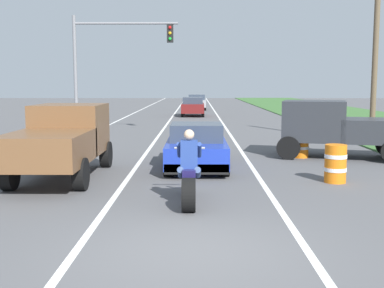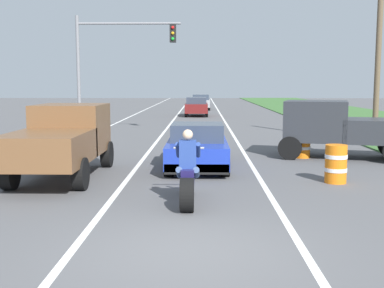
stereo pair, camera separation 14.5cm
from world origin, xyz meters
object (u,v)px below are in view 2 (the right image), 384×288
at_px(sports_car_blue, 197,147).
at_px(distant_car_far_ahead, 197,106).
at_px(pickup_truck_right_shoulder_dark_grey, 343,126).
at_px(construction_barrel_nearest, 336,164).
at_px(construction_barrel_mid, 302,143).
at_px(pickup_truck_left_lane_brown, 63,138).
at_px(distant_car_further_ahead, 201,102).
at_px(traffic_light_mast_near, 111,55).
at_px(motorcycle_with_rider, 188,177).

xyz_separation_m(sports_car_blue, distant_car_far_ahead, (-0.28, 24.00, 0.14)).
height_order(sports_car_blue, pickup_truck_right_shoulder_dark_grey, pickup_truck_right_shoulder_dark_grey).
bearing_deg(distant_car_far_ahead, construction_barrel_nearest, -81.54).
bearing_deg(construction_barrel_nearest, construction_barrel_mid, 89.89).
xyz_separation_m(sports_car_blue, pickup_truck_left_lane_brown, (-3.68, -1.76, 0.48)).
height_order(pickup_truck_right_shoulder_dark_grey, distant_car_further_ahead, pickup_truck_right_shoulder_dark_grey).
height_order(pickup_truck_right_shoulder_dark_grey, distant_car_far_ahead, pickup_truck_right_shoulder_dark_grey).
relative_size(traffic_light_mast_near, construction_barrel_mid, 6.00).
height_order(motorcycle_with_rider, distant_car_far_ahead, motorcycle_with_rider).
relative_size(pickup_truck_left_lane_brown, pickup_truck_right_shoulder_dark_grey, 0.93).
xyz_separation_m(construction_barrel_nearest, distant_car_further_ahead, (-3.60, 35.67, 0.27)).
height_order(motorcycle_with_rider, construction_barrel_nearest, motorcycle_with_rider).
xyz_separation_m(sports_car_blue, traffic_light_mast_near, (-4.51, 10.18, 3.42)).
relative_size(construction_barrel_mid, distant_car_far_ahead, 0.25).
height_order(traffic_light_mast_near, construction_barrel_mid, traffic_light_mast_near).
height_order(pickup_truck_left_lane_brown, construction_barrel_mid, pickup_truck_left_lane_brown).
height_order(pickup_truck_right_shoulder_dark_grey, traffic_light_mast_near, traffic_light_mast_near).
bearing_deg(pickup_truck_right_shoulder_dark_grey, traffic_light_mast_near, 139.29).
bearing_deg(traffic_light_mast_near, distant_car_further_ahead, 78.88).
xyz_separation_m(construction_barrel_mid, distant_car_far_ahead, (-3.93, 22.00, 0.27)).
bearing_deg(sports_car_blue, distant_car_far_ahead, 90.67).
bearing_deg(pickup_truck_right_shoulder_dark_grey, pickup_truck_left_lane_brown, -156.91).
bearing_deg(pickup_truck_left_lane_brown, distant_car_further_ahead, 83.94).
bearing_deg(construction_barrel_nearest, distant_car_further_ahead, 95.76).
bearing_deg(sports_car_blue, pickup_truck_left_lane_brown, -154.40).
relative_size(motorcycle_with_rider, sports_car_blue, 0.51).
bearing_deg(sports_car_blue, traffic_light_mast_near, 113.88).
distance_m(pickup_truck_right_shoulder_dark_grey, traffic_light_mast_near, 12.94).
xyz_separation_m(motorcycle_with_rider, construction_barrel_mid, (3.81, 6.76, -0.09)).
height_order(motorcycle_with_rider, distant_car_further_ahead, motorcycle_with_rider).
xyz_separation_m(motorcycle_with_rider, distant_car_further_ahead, (0.20, 38.06, 0.18)).
bearing_deg(pickup_truck_left_lane_brown, traffic_light_mast_near, 93.95).
xyz_separation_m(pickup_truck_right_shoulder_dark_grey, construction_barrel_mid, (-1.40, 0.05, -0.60)).
distance_m(motorcycle_with_rider, pickup_truck_right_shoulder_dark_grey, 8.51).
bearing_deg(construction_barrel_mid, pickup_truck_left_lane_brown, -152.79).
xyz_separation_m(construction_barrel_nearest, construction_barrel_mid, (0.01, 4.37, 0.00)).
bearing_deg(construction_barrel_mid, traffic_light_mast_near, 134.93).
relative_size(pickup_truck_left_lane_brown, traffic_light_mast_near, 0.80).
bearing_deg(pickup_truck_left_lane_brown, distant_car_far_ahead, 82.49).
bearing_deg(pickup_truck_right_shoulder_dark_grey, sports_car_blue, -158.80).
distance_m(motorcycle_with_rider, construction_barrel_mid, 7.76).
bearing_deg(distant_car_far_ahead, construction_barrel_mid, -79.87).
relative_size(motorcycle_with_rider, traffic_light_mast_near, 0.37).
height_order(pickup_truck_left_lane_brown, construction_barrel_nearest, pickup_truck_left_lane_brown).
relative_size(motorcycle_with_rider, distant_car_further_ahead, 0.55).
height_order(motorcycle_with_rider, sports_car_blue, motorcycle_with_rider).
bearing_deg(construction_barrel_mid, motorcycle_with_rider, -119.40).
bearing_deg(distant_car_further_ahead, sports_car_blue, -90.07).
bearing_deg(pickup_truck_left_lane_brown, construction_barrel_mid, 27.21).
distance_m(sports_car_blue, traffic_light_mast_near, 11.64).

